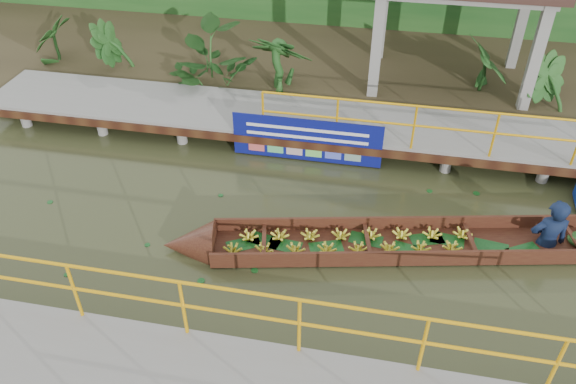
# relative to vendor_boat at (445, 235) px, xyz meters

# --- Properties ---
(ground) EXTENTS (80.00, 80.00, 0.00)m
(ground) POSITION_rel_vendor_boat_xyz_m (-2.89, -0.17, -0.31)
(ground) COLOR #30351A
(ground) RESTS_ON ground
(land_strip) EXTENTS (30.00, 8.00, 0.45)m
(land_strip) POSITION_rel_vendor_boat_xyz_m (-2.89, 7.33, -0.09)
(land_strip) COLOR #312918
(land_strip) RESTS_ON ground
(far_dock) EXTENTS (16.00, 2.06, 1.66)m
(far_dock) POSITION_rel_vendor_boat_xyz_m (-2.87, 3.26, 0.17)
(far_dock) COLOR gray
(far_dock) RESTS_ON ground
(vendor_boat) EXTENTS (9.23, 2.80, 2.33)m
(vendor_boat) POSITION_rel_vendor_boat_xyz_m (0.00, 0.00, 0.00)
(vendor_boat) COLOR #34130E
(vendor_boat) RESTS_ON ground
(blue_banner) EXTENTS (3.28, 0.04, 1.02)m
(blue_banner) POSITION_rel_vendor_boat_xyz_m (-2.91, 2.31, 0.24)
(blue_banner) COLOR navy
(blue_banner) RESTS_ON ground
(tropical_plants) EXTENTS (14.12, 1.12, 1.40)m
(tropical_plants) POSITION_rel_vendor_boat_xyz_m (-4.26, 5.13, 0.84)
(tropical_plants) COLOR #144016
(tropical_plants) RESTS_ON ground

